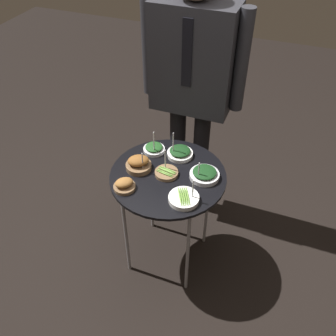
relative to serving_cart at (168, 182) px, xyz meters
name	(u,v)px	position (x,y,z in m)	size (l,w,h in m)	color
ground_plane	(168,254)	(0.00, 0.00, -0.69)	(8.00, 8.00, 0.00)	black
serving_cart	(168,182)	(0.00, 0.00, 0.00)	(0.66, 0.66, 0.74)	black
bowl_asparagus_front_left	(166,173)	(-0.01, 0.00, 0.07)	(0.13, 0.13, 0.15)	brown
bowl_roast_front_right	(139,164)	(-0.18, -0.01, 0.09)	(0.15, 0.15, 0.14)	brown
bowl_roast_center	(124,185)	(-0.18, -0.19, 0.08)	(0.12, 0.12, 0.06)	brown
bowl_asparagus_far_rim	(184,198)	(0.15, -0.16, 0.07)	(0.16, 0.16, 0.14)	white
bowl_spinach_near_rim	(180,153)	(0.01, 0.19, 0.08)	(0.16, 0.16, 0.17)	white
bowl_spinach_front_center	(204,174)	(0.20, 0.05, 0.08)	(0.17, 0.17, 0.13)	silver
bowl_spinach_back_left	(154,148)	(-0.16, 0.17, 0.08)	(0.13, 0.13, 0.17)	silver
waiter_figure	(193,72)	(-0.05, 0.53, 0.43)	(0.65, 0.24, 1.76)	black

